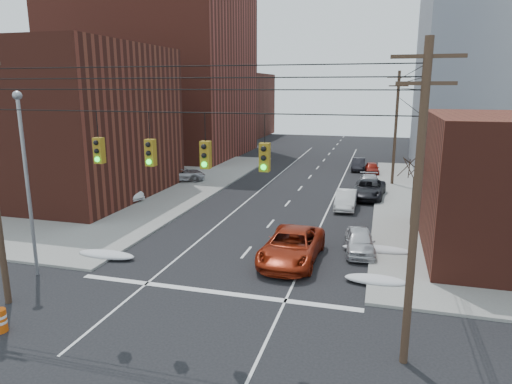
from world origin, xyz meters
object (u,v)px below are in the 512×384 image
Objects in this scene: lot_car_b at (180,174)px; lot_car_c at (91,180)px; parked_car_f at (358,164)px; construction_barrel at (0,320)px; lot_car_d at (140,173)px; parked_car_c at (368,189)px; parked_car_b at (346,200)px; lot_car_a at (124,192)px; red_pickup at (292,246)px; parked_car_e at (372,168)px; parked_car_d at (369,183)px; parked_car_a at (360,241)px.

lot_car_b is 0.99× the size of lot_car_c.
parked_car_f is 4.47× the size of construction_barrel.
parked_car_c is at bearing -79.23° from lot_car_d.
parked_car_b is 18.52m from lot_car_a.
red_pickup is 25.31m from lot_car_c.
construction_barrel is (-13.25, -38.83, -0.14)m from parked_car_e.
lot_car_c reaches higher than construction_barrel.
lot_car_b reaches higher than lot_car_a.
parked_car_d is 0.97× the size of lot_car_c.
parked_car_c is 2.83m from parked_car_d.
parked_car_d reaches higher than construction_barrel.
parked_car_a is 1.09× the size of lot_car_a.
lot_car_b is at bearing -48.46° from lot_car_c.
lot_car_c reaches higher than parked_car_b.
parked_car_a is 27.48m from lot_car_c.
parked_car_c reaches higher than lot_car_d.
lot_car_b is (-18.73, -0.91, 0.13)m from parked_car_d.
lot_car_d is at bearing 43.38° from lot_car_a.
parked_car_a reaches higher than construction_barrel.
parked_car_d reaches higher than lot_car_a.
lot_car_d is (-21.42, -12.35, 0.08)m from parked_car_f.
parked_car_a is 14.08m from parked_car_c.
lot_car_d is (-23.02, -1.38, 0.05)m from parked_car_d.
red_pickup is 14.30m from construction_barrel.
lot_car_d is at bearing 108.99° from construction_barrel.
parked_car_a is 25.99m from parked_car_e.
construction_barrel is at bearing -146.64° from lot_car_d.
lot_car_b reaches higher than parked_car_b.
lot_car_a is 6.32m from lot_car_c.
lot_car_b is at bearing 179.24° from parked_car_d.
lot_car_d is (-23.02, -10.45, 0.15)m from parked_car_e.
lot_car_a reaches higher than construction_barrel.
parked_car_e is 27.29m from lot_car_a.
lot_car_a is at bearing -144.95° from lot_car_d.
red_pickup is 1.50× the size of parked_car_f.
red_pickup is 1.23× the size of lot_car_c.
parked_car_f is (-1.60, 10.96, -0.03)m from parked_car_d.
parked_car_a is at bearing -110.42° from lot_car_c.
red_pickup reaches higher than lot_car_b.
parked_car_c is at bearing -48.60° from lot_car_a.
parked_car_c is (3.58, 16.41, -0.09)m from red_pickup.
parked_car_e is 0.72× the size of lot_car_c.
red_pickup reaches higher than parked_car_a.
parked_car_c is 1.49× the size of lot_car_a.
lot_car_b is at bearing 131.10° from red_pickup.
lot_car_c is (-25.39, -6.41, 0.17)m from parked_car_d.
parked_car_e is 0.97× the size of lot_car_a.
lot_car_c is at bearing 106.64° from lot_car_b.
lot_car_d is (-19.44, 17.86, -0.10)m from red_pickup.
parked_car_d is 5.27× the size of construction_barrel.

